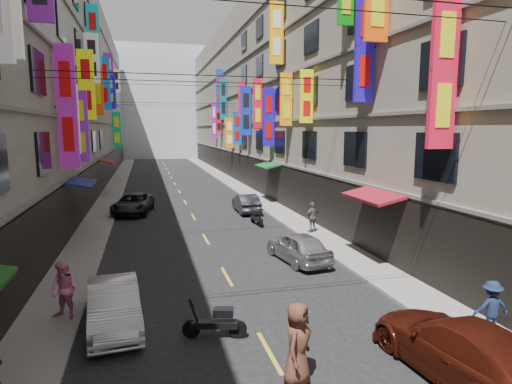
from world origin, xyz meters
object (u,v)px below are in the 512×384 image
scooter_crossing (216,323)px  scooter_far_right (257,218)px  pedestrian_rnear (491,307)px  car_left_far (133,204)px  car_right_far (246,203)px  car_left_mid (114,305)px  car_right_mid (298,247)px  pedestrian_lfar (64,290)px  pedestrian_rfar (312,217)px  car_right_near (462,349)px  pedestrian_crossing (297,344)px

scooter_crossing → scooter_far_right: (4.68, 13.48, 0.00)m
scooter_crossing → pedestrian_rnear: 7.65m
car_left_far → car_right_far: car_left_far is taller
car_left_far → car_left_mid: bearing=-80.5°
scooter_crossing → car_right_mid: bearing=-22.3°
car_left_mid → car_right_far: (7.77, 16.12, -0.02)m
pedestrian_lfar → pedestrian_rfar: (11.31, 8.33, -0.03)m
pedestrian_rfar → car_right_near: bearing=61.1°
car_right_mid → pedestrian_rfar: bearing=-127.6°
scooter_crossing → car_right_far: bearing=-0.6°
scooter_crossing → car_right_mid: size_ratio=0.45×
scooter_far_right → car_right_near: bearing=84.8°
scooter_far_right → pedestrian_lfar: pedestrian_lfar is taller
pedestrian_crossing → car_right_far: bearing=27.8°
car_right_far → pedestrian_crossing: pedestrian_crossing is taller
car_right_near → pedestrian_lfar: (-9.45, 5.50, 0.27)m
scooter_crossing → pedestrian_crossing: (1.45, -2.61, 0.52)m
car_left_far → pedestrian_crossing: pedestrian_crossing is taller
pedestrian_rfar → pedestrian_lfar: bearing=15.2°
pedestrian_rnear → pedestrian_rfar: size_ratio=0.91×
scooter_far_right → pedestrian_rnear: pedestrian_rnear is taller
car_right_mid → pedestrian_rfar: size_ratio=2.33×
scooter_far_right → pedestrian_rfar: bearing=121.6°
scooter_crossing → car_right_near: size_ratio=0.36×
car_left_far → car_right_mid: 14.99m
car_right_far → pedestrian_crossing: bearing=81.0°
car_left_mid → pedestrian_lfar: pedestrian_lfar is taller
pedestrian_rnear → pedestrian_crossing: size_ratio=0.79×
pedestrian_rnear → pedestrian_crossing: bearing=18.1°
car_right_mid → car_right_far: (0.37, 11.55, -0.02)m
car_right_near → pedestrian_rnear: (2.18, 1.47, 0.16)m
car_right_mid → scooter_far_right: bearing=-99.2°
scooter_crossing → car_right_far: car_right_far is taller
car_left_mid → car_right_mid: size_ratio=1.03×
car_left_mid → pedestrian_lfar: bearing=148.5°
car_left_mid → pedestrian_crossing: bearing=-49.3°
car_left_far → car_right_mid: (7.29, -13.09, -0.01)m
pedestrian_rnear → car_left_mid: bearing=-6.9°
car_right_mid → car_left_far: bearing=-69.6°
car_left_far → car_right_far: (7.66, -1.54, -0.04)m
car_left_mid → car_right_mid: bearing=26.1°
car_left_mid → car_right_far: 17.89m
car_left_far → pedestrian_crossing: 22.10m
scooter_far_right → car_right_far: size_ratio=0.46×
car_right_mid → pedestrian_crossing: bearing=61.1°
car_left_mid → car_right_mid: same height
car_left_mid → pedestrian_lfar: (-1.45, 0.70, 0.33)m
scooter_far_right → pedestrian_crossing: (-3.23, -16.09, 0.52)m
car_left_far → car_right_far: bearing=-1.5°
car_right_mid → pedestrian_lfar: 9.66m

